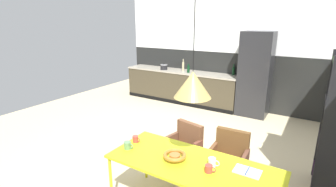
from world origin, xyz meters
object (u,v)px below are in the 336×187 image
dining_table (192,166)px  armchair_facing_counter (185,142)px  bottle_vinegar_dark (183,66)px  open_shelf_unit (335,125)px  mug_dark_espresso (128,145)px  bottle_spice_small (188,69)px  bottle_wine_green (233,71)px  cooking_pot (164,67)px  armchair_head_of_table (229,153)px  refrigerator_column (255,75)px  fruit_bowl (175,156)px  mug_short_terracotta (212,162)px  mug_wide_latte (136,139)px  pendant_lamp_over_table_near (193,84)px  mug_tall_blue (209,169)px  open_book (247,171)px

dining_table → armchair_facing_counter: size_ratio=2.49×
bottle_vinegar_dark → open_shelf_unit: open_shelf_unit is taller
mug_dark_espresso → bottle_spice_small: (-1.18, 3.90, 0.23)m
bottle_vinegar_dark → bottle_spice_small: bearing=-32.8°
open_shelf_unit → bottle_wine_green: bearing=-141.7°
cooking_pot → bottle_wine_green: size_ratio=0.73×
armchair_head_of_table → mug_dark_espresso: mug_dark_espresso is taller
bottle_wine_green → bottle_vinegar_dark: bottle_vinegar_dark is taller
armchair_head_of_table → bottle_spice_small: bottle_spice_small is taller
refrigerator_column → bottle_vinegar_dark: bearing=178.8°
fruit_bowl → mug_short_terracotta: 0.43m
mug_dark_espresso → mug_wide_latte: mug_dark_espresso is taller
pendant_lamp_over_table_near → mug_tall_blue: bearing=-4.8°
fruit_bowl → bottle_vinegar_dark: 4.48m
mug_dark_espresso → bottle_spice_small: bearing=106.8°
mug_wide_latte → bottle_vinegar_dark: size_ratio=0.36×
mug_tall_blue → bottle_spice_small: size_ratio=0.52×
dining_table → armchair_facing_counter: bearing=123.0°
mug_dark_espresso → mug_short_terracotta: mug_short_terracotta is taller
open_book → pendant_lamp_over_table_near: (-0.57, -0.20, 0.91)m
open_book → cooking_pot: 4.97m
armchair_head_of_table → armchair_facing_counter: 0.69m
armchair_head_of_table → bottle_wine_green: size_ratio=2.86×
mug_tall_blue → bottle_vinegar_dark: 4.72m
mug_short_terracotta → pendant_lamp_over_table_near: pendant_lamp_over_table_near is taller
fruit_bowl → open_book: bearing=13.8°
fruit_bowl → mug_short_terracotta: (0.42, 0.09, 0.00)m
armchair_facing_counter → open_book: armchair_facing_counter is taller
armchair_facing_counter → mug_tall_blue: mug_tall_blue is taller
armchair_facing_counter → fruit_bowl: fruit_bowl is taller
mug_short_terracotta → open_book: bearing=16.3°
mug_wide_latte → cooking_pot: size_ratio=0.58×
dining_table → mug_dark_espresso: mug_dark_espresso is taller
cooking_pot → bottle_vinegar_dark: bottle_vinegar_dark is taller
dining_table → fruit_bowl: size_ratio=7.12×
open_book → pendant_lamp_over_table_near: 1.09m
open_book → cooking_pot: cooking_pot is taller
bottle_wine_green → pendant_lamp_over_table_near: (0.87, -4.16, 0.62)m
bottle_vinegar_dark → open_shelf_unit: 4.42m
open_book → mug_tall_blue: mug_tall_blue is taller
mug_short_terracotta → open_shelf_unit: 1.72m
open_book → pendant_lamp_over_table_near: size_ratio=0.20×
bottle_spice_small → pendant_lamp_over_table_near: 4.36m
mug_wide_latte → mug_tall_blue: 1.09m
dining_table → bottle_vinegar_dark: bearing=119.8°
pendant_lamp_over_table_near → cooking_pot: bearing=126.2°
mug_short_terracotta → bottle_spice_small: bearing=120.8°
mug_tall_blue → bottle_spice_small: bearing=120.2°
mug_dark_espresso → mug_short_terracotta: 1.06m
dining_table → bottle_wine_green: bottle_wine_green is taller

